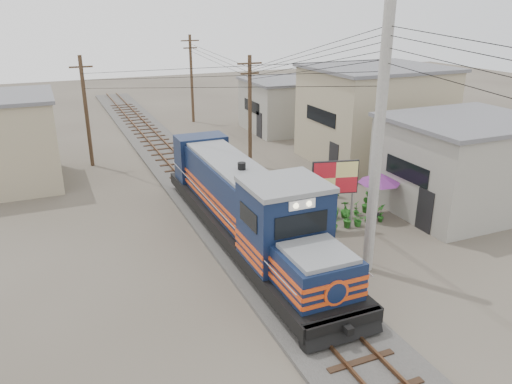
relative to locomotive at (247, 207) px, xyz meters
name	(u,v)px	position (x,y,z in m)	size (l,w,h in m)	color
ground	(282,281)	(0.00, -3.50, -1.70)	(120.00, 120.00, 0.00)	#473F35
ballast	(203,193)	(0.00, 6.50, -1.62)	(3.60, 70.00, 0.16)	#595651
track	(203,190)	(0.00, 6.50, -1.44)	(1.15, 70.00, 0.12)	#51331E
locomotive	(247,207)	(0.00, 0.00, 0.00)	(2.87, 15.64, 3.88)	black
utility_pole_main	(377,147)	(3.50, -4.00, 3.30)	(0.40, 0.40, 10.00)	#9E9B93
wooden_pole_mid	(250,109)	(4.50, 10.50, 1.98)	(1.60, 0.24, 7.00)	#4C3826
wooden_pole_far	(192,77)	(4.80, 24.50, 2.23)	(1.60, 0.24, 7.50)	#4C3826
wooden_pole_left	(86,110)	(-5.00, 14.50, 1.98)	(1.60, 0.24, 7.00)	#4C3826
power_lines	(204,56)	(-0.14, 4.99, 5.86)	(9.65, 19.00, 3.30)	black
shophouse_front	(463,164)	(11.50, -0.50, 0.66)	(7.35, 6.30, 4.70)	gray
shophouse_mid	(374,114)	(12.50, 8.50, 1.41)	(8.40, 7.35, 6.20)	#9D9174
shophouse_back	(285,105)	(11.00, 18.50, 0.41)	(6.30, 6.30, 4.20)	gray
billboard	(335,179)	(4.24, -0.17, 0.75)	(2.11, 0.65, 3.32)	#99999E
market_umbrella	(379,178)	(7.05, 0.29, 0.29)	(2.55, 2.55, 2.26)	black
vendor	(334,183)	(6.49, 3.45, -0.93)	(0.56, 0.37, 1.53)	black
plant_nursery	(339,210)	(5.12, 0.70, -1.26)	(3.29, 2.98, 1.14)	#23641C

